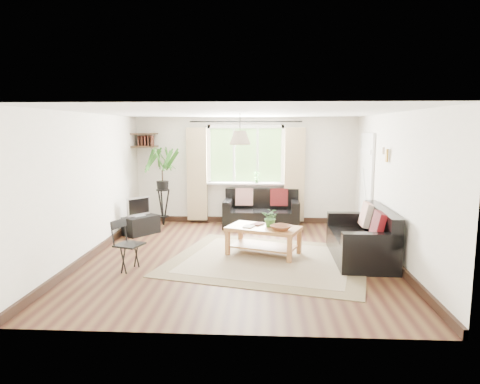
# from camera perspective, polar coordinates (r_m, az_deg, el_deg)

# --- Properties ---
(floor) EXTENTS (5.50, 5.50, 0.00)m
(floor) POSITION_cam_1_polar(r_m,az_deg,el_deg) (7.29, -0.18, -8.66)
(floor) COLOR black
(floor) RESTS_ON ground
(ceiling) EXTENTS (5.50, 5.50, 0.00)m
(ceiling) POSITION_cam_1_polar(r_m,az_deg,el_deg) (6.97, -0.19, 10.56)
(ceiling) COLOR white
(ceiling) RESTS_ON floor
(wall_back) EXTENTS (5.00, 0.02, 2.40)m
(wall_back) POSITION_cam_1_polar(r_m,az_deg,el_deg) (9.76, 0.77, 2.89)
(wall_back) COLOR white
(wall_back) RESTS_ON floor
(wall_front) EXTENTS (5.00, 0.02, 2.40)m
(wall_front) POSITION_cam_1_polar(r_m,az_deg,el_deg) (4.33, -2.32, -4.14)
(wall_front) COLOR white
(wall_front) RESTS_ON floor
(wall_left) EXTENTS (0.02, 5.50, 2.40)m
(wall_left) POSITION_cam_1_polar(r_m,az_deg,el_deg) (7.59, -19.37, 0.83)
(wall_left) COLOR white
(wall_left) RESTS_ON floor
(wall_right) EXTENTS (0.02, 5.50, 2.40)m
(wall_right) POSITION_cam_1_polar(r_m,az_deg,el_deg) (7.32, 19.75, 0.54)
(wall_right) COLOR white
(wall_right) RESTS_ON floor
(rug) EXTENTS (3.66, 3.33, 0.02)m
(rug) POSITION_cam_1_polar(r_m,az_deg,el_deg) (7.12, 3.78, -9.02)
(rug) COLOR #BBAC91
(rug) RESTS_ON floor
(window) EXTENTS (2.50, 0.16, 2.16)m
(window) POSITION_cam_1_polar(r_m,az_deg,el_deg) (9.69, 0.76, 4.93)
(window) COLOR white
(window) RESTS_ON wall_back
(door) EXTENTS (0.06, 0.96, 2.06)m
(door) POSITION_cam_1_polar(r_m,az_deg,el_deg) (8.97, 16.44, 0.77)
(door) COLOR silver
(door) RESTS_ON wall_right
(corner_shelf) EXTENTS (0.50, 0.50, 0.34)m
(corner_shelf) POSITION_cam_1_polar(r_m,az_deg,el_deg) (9.82, -12.61, 6.76)
(corner_shelf) COLOR black
(corner_shelf) RESTS_ON wall_back
(pendant_lamp) EXTENTS (0.36, 0.36, 0.54)m
(pendant_lamp) POSITION_cam_1_polar(r_m,az_deg,el_deg) (7.36, 0.00, 7.72)
(pendant_lamp) COLOR beige
(pendant_lamp) RESTS_ON ceiling
(wall_sconce) EXTENTS (0.12, 0.12, 0.28)m
(wall_sconce) POSITION_cam_1_polar(r_m,az_deg,el_deg) (7.54, 18.80, 4.93)
(wall_sconce) COLOR beige
(wall_sconce) RESTS_ON wall_right
(sofa_back) EXTENTS (1.66, 0.86, 0.77)m
(sofa_back) POSITION_cam_1_polar(r_m,az_deg,el_deg) (9.40, 2.86, -2.35)
(sofa_back) COLOR black
(sofa_back) RESTS_ON floor
(sofa_right) EXTENTS (1.75, 0.89, 0.82)m
(sofa_right) POSITION_cam_1_polar(r_m,az_deg,el_deg) (7.33, 15.74, -5.56)
(sofa_right) COLOR black
(sofa_right) RESTS_ON floor
(coffee_table) EXTENTS (1.35, 1.04, 0.49)m
(coffee_table) POSITION_cam_1_polar(r_m,az_deg,el_deg) (7.36, 3.16, -6.51)
(coffee_table) COLOR brown
(coffee_table) RESTS_ON floor
(table_plant) EXTENTS (0.36, 0.34, 0.32)m
(table_plant) POSITION_cam_1_polar(r_m,az_deg,el_deg) (7.28, 4.14, -3.39)
(table_plant) COLOR #346729
(table_plant) RESTS_ON coffee_table
(bowl) EXTENTS (0.47, 0.47, 0.08)m
(bowl) POSITION_cam_1_polar(r_m,az_deg,el_deg) (7.08, 5.52, -4.76)
(bowl) COLOR brown
(bowl) RESTS_ON coffee_table
(book_a) EXTENTS (0.22, 0.25, 0.02)m
(book_a) POSITION_cam_1_polar(r_m,az_deg,el_deg) (7.31, 0.63, -4.55)
(book_a) COLOR silver
(book_a) RESTS_ON coffee_table
(book_b) EXTENTS (0.27, 0.28, 0.02)m
(book_b) POSITION_cam_1_polar(r_m,az_deg,el_deg) (7.50, 1.81, -4.20)
(book_b) COLOR #5B2824
(book_b) RESTS_ON coffee_table
(tv_stand) EXTENTS (0.73, 0.79, 0.37)m
(tv_stand) POSITION_cam_1_polar(r_m,az_deg,el_deg) (9.01, -13.06, -4.32)
(tv_stand) COLOR black
(tv_stand) RESTS_ON floor
(tv) EXTENTS (0.47, 0.53, 0.41)m
(tv) POSITION_cam_1_polar(r_m,az_deg,el_deg) (8.94, -13.39, -1.86)
(tv) COLOR #A5A5AA
(tv) RESTS_ON tv_stand
(palm_stand) EXTENTS (0.86, 0.86, 1.75)m
(palm_stand) POSITION_cam_1_polar(r_m,az_deg,el_deg) (9.65, -10.27, 0.75)
(palm_stand) COLOR black
(palm_stand) RESTS_ON floor
(folding_chair) EXTENTS (0.51, 0.51, 0.78)m
(folding_chair) POSITION_cam_1_polar(r_m,az_deg,el_deg) (6.74, -14.52, -6.93)
(folding_chair) COLOR black
(folding_chair) RESTS_ON floor
(sill_plant) EXTENTS (0.14, 0.10, 0.27)m
(sill_plant) POSITION_cam_1_polar(r_m,az_deg,el_deg) (9.64, 2.22, 2.01)
(sill_plant) COLOR #2D6023
(sill_plant) RESTS_ON window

